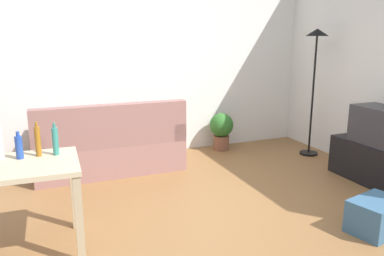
# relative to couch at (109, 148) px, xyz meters

# --- Properties ---
(ground_plane) EXTENTS (5.20, 4.40, 0.02)m
(ground_plane) POSITION_rel_couch_xyz_m (0.61, -1.59, -0.32)
(ground_plane) COLOR olive
(wall_rear) EXTENTS (5.20, 0.10, 2.70)m
(wall_rear) POSITION_rel_couch_xyz_m (0.61, 0.61, 1.04)
(wall_rear) COLOR white
(wall_rear) RESTS_ON ground_plane
(couch) EXTENTS (1.86, 0.84, 0.92)m
(couch) POSITION_rel_couch_xyz_m (0.00, 0.00, 0.00)
(couch) COLOR #996B66
(couch) RESTS_ON ground_plane
(tv_stand) EXTENTS (0.44, 1.10, 0.48)m
(tv_stand) POSITION_rel_couch_xyz_m (2.86, -1.61, -0.07)
(tv_stand) COLOR black
(tv_stand) RESTS_ON ground_plane
(tv) EXTENTS (0.41, 0.60, 0.44)m
(tv) POSITION_rel_couch_xyz_m (2.87, -1.61, 0.39)
(tv) COLOR #2D2D33
(tv) RESTS_ON tv_stand
(torchiere_lamp) EXTENTS (0.32, 0.32, 1.81)m
(torchiere_lamp) POSITION_rel_couch_xyz_m (2.86, -0.39, 1.11)
(torchiere_lamp) COLOR black
(torchiere_lamp) RESTS_ON ground_plane
(potted_plant) EXTENTS (0.36, 0.36, 0.57)m
(potted_plant) POSITION_rel_couch_xyz_m (1.76, 0.31, 0.02)
(potted_plant) COLOR brown
(potted_plant) RESTS_ON ground_plane
(storage_box) EXTENTS (0.55, 0.44, 0.30)m
(storage_box) POSITION_rel_couch_xyz_m (1.92, -2.51, -0.16)
(storage_box) COLOR #386084
(storage_box) RESTS_ON ground_plane
(bottle_blue) EXTENTS (0.06, 0.06, 0.23)m
(bottle_blue) POSITION_rel_couch_xyz_m (-0.98, -1.58, 0.55)
(bottle_blue) COLOR #2347A3
(bottle_blue) RESTS_ON desk
(bottle_amber) EXTENTS (0.05, 0.05, 0.29)m
(bottle_amber) POSITION_rel_couch_xyz_m (-0.84, -1.56, 0.58)
(bottle_amber) COLOR #9E6019
(bottle_amber) RESTS_ON desk
(bottle_tall) EXTENTS (0.05, 0.05, 0.27)m
(bottle_tall) POSITION_rel_couch_xyz_m (-0.70, -1.58, 0.57)
(bottle_tall) COLOR teal
(bottle_tall) RESTS_ON desk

